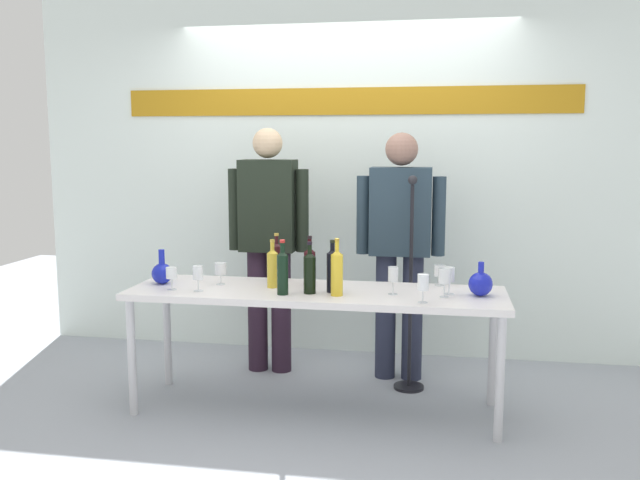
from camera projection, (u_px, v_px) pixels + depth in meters
The scene contains 23 objects.
ground_plane at pixel (316, 409), 4.18m from camera, with size 10.00×10.00×0.00m, color #989EA8.
back_wall at pixel (346, 158), 5.20m from camera, with size 4.86×0.11×3.00m.
display_table at pixel (316, 300), 4.08m from camera, with size 2.24×0.64×0.75m.
decanter_blue_left at pixel (162, 273), 4.24m from camera, with size 0.13×0.13×0.22m.
decanter_blue_right at pixel (481, 284), 3.90m from camera, with size 0.14×0.14×0.20m.
presenter_left at pixel (269, 235), 4.77m from camera, with size 0.57×0.22×1.72m.
presenter_right at pixel (400, 240), 4.61m from camera, with size 0.60×0.22×1.69m.
wine_bottle_0 at pixel (337, 271), 3.90m from camera, with size 0.07×0.07×0.33m.
wine_bottle_1 at pixel (332, 269), 3.99m from camera, with size 0.07×0.07×0.31m.
wine_bottle_2 at pixel (310, 265), 4.20m from camera, with size 0.07×0.07×0.31m.
wine_bottle_3 at pixel (283, 271), 3.93m from camera, with size 0.07×0.07×0.32m.
wine_bottle_4 at pixel (277, 260), 4.32m from camera, with size 0.07×0.07×0.31m.
wine_bottle_5 at pixel (310, 271), 3.96m from camera, with size 0.07×0.07×0.30m.
wine_bottle_6 at pixel (273, 267), 4.13m from camera, with size 0.07×0.07×0.29m.
wine_glass_left_0 at pixel (221, 269), 4.21m from camera, with size 0.07×0.07×0.14m.
wine_glass_left_1 at pixel (172, 273), 4.06m from camera, with size 0.07×0.07×0.14m.
wine_glass_left_2 at pixel (198, 273), 4.02m from camera, with size 0.06×0.06×0.15m.
wine_glass_right_0 at pixel (423, 283), 3.73m from camera, with size 0.06×0.06×0.16m.
wine_glass_right_1 at pixel (393, 275), 3.93m from camera, with size 0.06×0.06×0.16m.
wine_glass_right_2 at pixel (445, 276), 3.86m from camera, with size 0.07×0.07×0.17m.
wine_glass_right_3 at pixel (449, 275), 3.94m from camera, with size 0.06×0.06×0.16m.
wine_glass_right_4 at pixel (440, 271), 4.19m from camera, with size 0.07×0.07×0.13m.
microphone_stand at pixel (410, 320), 4.47m from camera, with size 0.20×0.20×1.41m.
Camera 1 is at (0.72, -3.92, 1.62)m, focal length 38.29 mm.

